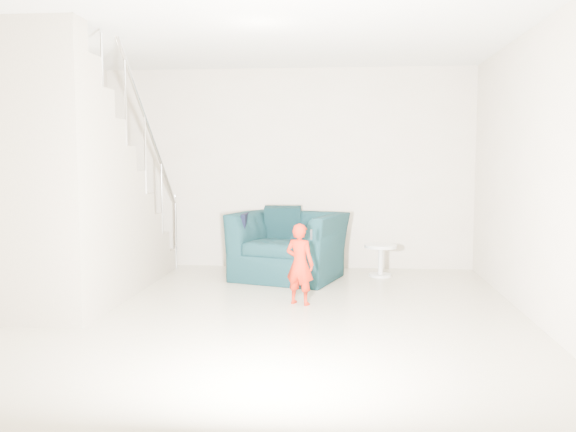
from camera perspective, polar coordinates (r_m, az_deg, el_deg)
The scene contains 12 objects.
floor at distance 5.77m, azimuth -2.61°, elevation -9.54°, with size 5.50×5.50×0.00m, color tan.
ceiling at distance 5.71m, azimuth -2.73°, elevation 17.67°, with size 5.50×5.50×0.00m, color silver.
back_wall at distance 8.31m, azimuth -0.05°, elevation 4.44°, with size 5.00×5.00×0.00m, color #BAAD97.
front_wall at distance 2.88m, azimuth -10.24°, elevation 2.65°, with size 5.00×5.00×0.00m, color #BAAD97.
right_wall at distance 5.79m, azimuth 22.71°, elevation 3.63°, with size 5.50×5.50×0.00m, color #BAAD97.
armchair at distance 7.57m, azimuth 0.08°, elevation -2.80°, with size 1.26×1.10×0.82m, color black.
toddler at distance 6.22m, azimuth 1.10°, elevation -4.51°, with size 0.30×0.20×0.83m, color #A12C05.
side_table at distance 7.80m, azimuth 8.65°, elevation -3.63°, with size 0.41×0.41×0.41m.
staircase at distance 6.70m, azimuth -19.18°, elevation 0.47°, with size 1.02×3.03×3.62m.
cushion at distance 7.90m, azimuth -0.48°, elevation -0.70°, with size 0.47×0.13×0.45m, color black.
throw at distance 7.61m, azimuth -3.90°, elevation -1.96°, with size 0.05×0.54×0.60m, color black.
phone at distance 6.12m, azimuth 2.19°, elevation -1.76°, with size 0.02×0.05×0.10m, color black.
Camera 1 is at (0.77, -5.52, 1.48)m, focal length 38.00 mm.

